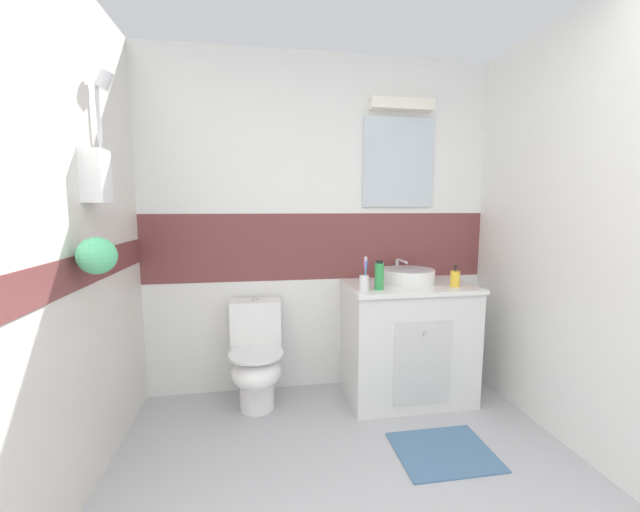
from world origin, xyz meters
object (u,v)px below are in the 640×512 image
toilet (256,358)px  shampoo_bottle_tall (379,276)px  soap_dispenser (455,279)px  sink_basin (408,275)px  toothbrush_cup (364,281)px

toilet → shampoo_bottle_tall: 1.03m
toilet → soap_dispenser: (1.37, -0.17, 0.56)m
soap_dispenser → shampoo_bottle_tall: size_ratio=0.76×
sink_basin → toilet: bearing=-179.3°
soap_dispenser → shampoo_bottle_tall: 0.55m
sink_basin → shampoo_bottle_tall: 0.34m
shampoo_bottle_tall → sink_basin: bearing=34.3°
shampoo_bottle_tall → soap_dispenser: bearing=0.6°
sink_basin → soap_dispenser: 0.33m
sink_basin → toothbrush_cup: 0.43m
toothbrush_cup → soap_dispenser: 0.65m
toilet → soap_dispenser: size_ratio=4.98×
toothbrush_cup → shampoo_bottle_tall: (0.10, 0.01, 0.03)m
soap_dispenser → toilet: bearing=172.9°
sink_basin → shampoo_bottle_tall: size_ratio=2.15×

